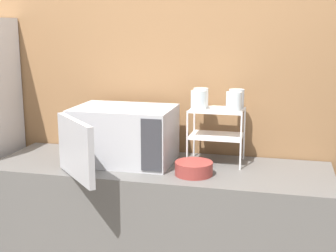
{
  "coord_description": "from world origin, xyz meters",
  "views": [
    {
      "loc": [
        0.63,
        -2.06,
        1.67
      ],
      "look_at": [
        0.04,
        0.32,
        1.14
      ],
      "focal_mm": 50.0,
      "sensor_mm": 36.0,
      "label": 1
    }
  ],
  "objects": [
    {
      "name": "glass_back_left",
      "position": [
        0.19,
        0.47,
        1.28
      ],
      "size": [
        0.08,
        0.08,
        0.1
      ],
      "color": "silver",
      "rests_on": "dish_rack"
    },
    {
      "name": "wall_back",
      "position": [
        0.0,
        0.62,
        1.3
      ],
      "size": [
        8.0,
        0.06,
        2.6
      ],
      "color": "olive",
      "rests_on": "ground_plane"
    },
    {
      "name": "glass_front_right",
      "position": [
        0.38,
        0.37,
        1.28
      ],
      "size": [
        0.08,
        0.08,
        0.1
      ],
      "color": "silver",
      "rests_on": "dish_rack"
    },
    {
      "name": "glass_back_right",
      "position": [
        0.39,
        0.47,
        1.28
      ],
      "size": [
        0.08,
        0.08,
        0.1
      ],
      "color": "silver",
      "rests_on": "dish_rack"
    },
    {
      "name": "dish_rack",
      "position": [
        0.29,
        0.42,
        1.14
      ],
      "size": [
        0.3,
        0.21,
        0.3
      ],
      "color": "white",
      "rests_on": "counter"
    },
    {
      "name": "glass_front_left",
      "position": [
        0.2,
        0.37,
        1.28
      ],
      "size": [
        0.08,
        0.08,
        0.1
      ],
      "color": "silver",
      "rests_on": "dish_rack"
    },
    {
      "name": "microwave",
      "position": [
        -0.22,
        0.3,
        1.08
      ],
      "size": [
        0.56,
        0.7,
        0.31
      ],
      "color": "#ADADB2",
      "rests_on": "counter"
    },
    {
      "name": "bowl",
      "position": [
        0.21,
        0.18,
        0.96
      ],
      "size": [
        0.19,
        0.19,
        0.07
      ],
      "color": "maroon",
      "rests_on": "counter"
    },
    {
      "name": "counter",
      "position": [
        0.0,
        0.29,
        0.46
      ],
      "size": [
        1.82,
        0.58,
        0.92
      ],
      "color": "#595654",
      "rests_on": "ground_plane"
    }
  ]
}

